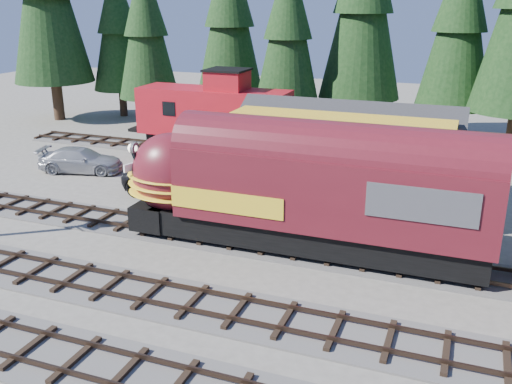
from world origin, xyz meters
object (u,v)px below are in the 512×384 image
(depot, at_px, (337,153))
(pickup_truck_b, at_px, (81,160))
(pickup_truck_a, at_px, (186,177))
(locomotive, at_px, (291,194))
(caboose, at_px, (215,116))

(depot, height_order, pickup_truck_b, depot)
(pickup_truck_a, bearing_deg, pickup_truck_b, 75.92)
(locomotive, relative_size, pickup_truck_a, 2.35)
(pickup_truck_a, xyz_separation_m, pickup_truck_b, (-8.49, 1.51, -0.20))
(depot, xyz_separation_m, caboose, (-10.65, 7.50, -0.16))
(pickup_truck_a, height_order, pickup_truck_b, pickup_truck_a)
(locomotive, xyz_separation_m, caboose, (-10.15, 14.00, 0.15))
(depot, xyz_separation_m, pickup_truck_b, (-16.94, 0.25, -2.17))
(pickup_truck_b, bearing_deg, caboose, -55.45)
(locomotive, distance_m, pickup_truck_b, 17.87)
(caboose, relative_size, pickup_truck_b, 2.02)
(caboose, height_order, pickup_truck_a, caboose)
(locomotive, bearing_deg, caboose, 125.93)
(depot, bearing_deg, pickup_truck_b, 179.15)
(pickup_truck_a, distance_m, pickup_truck_b, 8.62)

